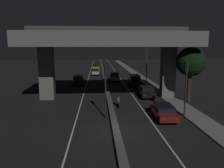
% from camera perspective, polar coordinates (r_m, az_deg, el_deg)
% --- Properties ---
extents(ground_plane, '(200.00, 200.00, 0.00)m').
position_cam_1_polar(ground_plane, '(17.60, 1.02, -12.50)').
color(ground_plane, black).
extents(lane_line_left_inner, '(0.12, 126.00, 0.00)m').
position_cam_1_polar(lane_line_left_inner, '(51.71, -5.99, 2.24)').
color(lane_line_left_inner, beige).
rests_on(lane_line_left_inner, ground_plane).
extents(lane_line_right_inner, '(0.12, 126.00, 0.00)m').
position_cam_1_polar(lane_line_right_inner, '(51.89, 1.58, 2.31)').
color(lane_line_right_inner, beige).
rests_on(lane_line_right_inner, ground_plane).
extents(median_divider, '(0.55, 126.00, 0.33)m').
position_cam_1_polar(median_divider, '(51.67, -2.20, 2.46)').
color(median_divider, '#4C4C51').
rests_on(median_divider, ground_plane).
extents(sidewalk_right, '(2.19, 126.00, 0.12)m').
position_cam_1_polar(sidewalk_right, '(45.69, 8.07, 1.29)').
color(sidewalk_right, slate).
rests_on(sidewalk_right, ground_plane).
extents(elevated_overpass, '(20.43, 10.95, 9.17)m').
position_cam_1_polar(elevated_overpass, '(28.00, -0.96, 10.74)').
color(elevated_overpass, '#5B5956').
rests_on(elevated_overpass, ground_plane).
extents(traffic_light_left_of_median, '(0.30, 0.49, 5.14)m').
position_cam_1_polar(traffic_light_left_of_median, '(20.19, -1.74, 0.71)').
color(traffic_light_left_of_median, black).
rests_on(traffic_light_left_of_median, ground_plane).
extents(traffic_light_right_of_median, '(0.30, 0.49, 5.48)m').
position_cam_1_polar(traffic_light_right_of_median, '(21.80, 18.75, 1.46)').
color(traffic_light_right_of_median, black).
rests_on(traffic_light_right_of_median, ground_plane).
extents(street_lamp, '(2.83, 0.32, 7.63)m').
position_cam_1_polar(street_lamp, '(40.46, 8.46, 6.66)').
color(street_lamp, '#2D2D30').
rests_on(street_lamp, ground_plane).
extents(car_dark_red_lead, '(2.01, 4.80, 1.35)m').
position_cam_1_polar(car_dark_red_lead, '(21.26, 13.22, -6.80)').
color(car_dark_red_lead, '#591414').
rests_on(car_dark_red_lead, ground_plane).
extents(car_black_second, '(2.07, 4.69, 1.41)m').
position_cam_1_polar(car_black_second, '(29.71, 8.92, -1.90)').
color(car_black_second, black).
rests_on(car_black_second, ground_plane).
extents(car_dark_blue_third, '(2.03, 4.40, 1.93)m').
position_cam_1_polar(car_dark_blue_third, '(37.52, 5.93, 1.00)').
color(car_dark_blue_third, '#141938').
rests_on(car_dark_blue_third, ground_plane).
extents(car_silver_fourth, '(1.94, 4.33, 1.73)m').
position_cam_1_polar(car_silver_fourth, '(43.04, 0.55, 2.00)').
color(car_silver_fourth, gray).
rests_on(car_silver_fourth, ground_plane).
extents(car_dark_blue_lead_oncoming, '(2.01, 4.51, 1.66)m').
position_cam_1_polar(car_dark_blue_lead_oncoming, '(39.21, -8.71, 1.09)').
color(car_dark_blue_lead_oncoming, '#141938').
rests_on(car_dark_blue_lead_oncoming, ground_plane).
extents(car_silver_second_oncoming, '(1.98, 4.16, 1.50)m').
position_cam_1_polar(car_silver_second_oncoming, '(52.57, -4.23, 3.22)').
color(car_silver_second_oncoming, gray).
rests_on(car_silver_second_oncoming, ground_plane).
extents(car_taxi_yellow_third_oncoming, '(2.03, 4.65, 1.64)m').
position_cam_1_polar(car_taxi_yellow_third_oncoming, '(62.30, -4.19, 4.30)').
color(car_taxi_yellow_third_oncoming, gold).
rests_on(car_taxi_yellow_third_oncoming, ground_plane).
extents(motorcycle_red_filtering_near, '(0.32, 1.76, 1.38)m').
position_cam_1_polar(motorcycle_red_filtering_near, '(24.56, 1.67, -4.59)').
color(motorcycle_red_filtering_near, black).
rests_on(motorcycle_red_filtering_near, ground_plane).
extents(pedestrian_on_sidewalk, '(0.32, 0.32, 1.66)m').
position_cam_1_polar(pedestrian_on_sidewalk, '(31.77, 14.31, -0.93)').
color(pedestrian_on_sidewalk, black).
rests_on(pedestrian_on_sidewalk, sidewalk_right).
extents(roadside_tree_kerbside_near, '(3.39, 3.39, 6.63)m').
position_cam_1_polar(roadside_tree_kerbside_near, '(27.07, 19.83, 5.36)').
color(roadside_tree_kerbside_near, '#2D2116').
rests_on(roadside_tree_kerbside_near, ground_plane).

